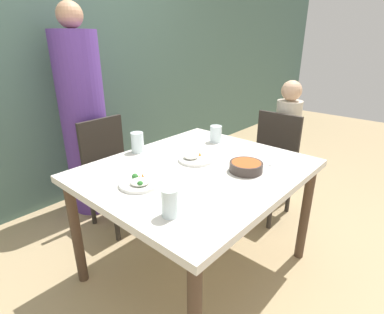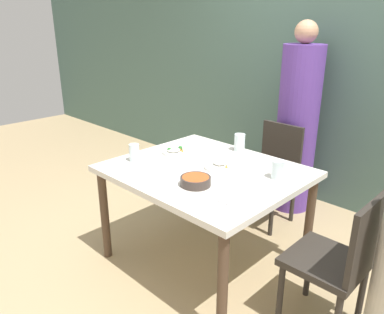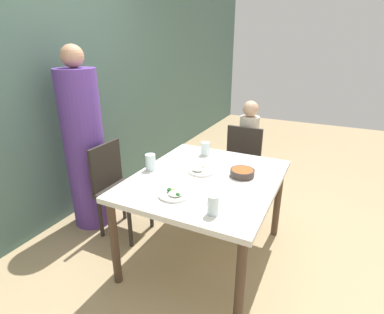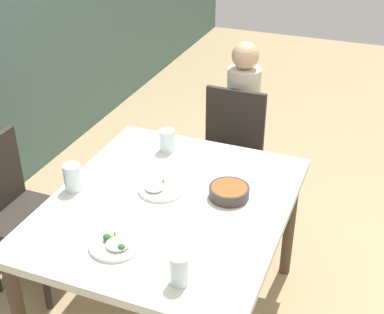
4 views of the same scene
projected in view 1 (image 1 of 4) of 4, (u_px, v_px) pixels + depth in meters
The scene contains 14 objects.
ground_plane at pixel (196, 266), 2.01m from camera, with size 10.00×10.00×0.00m, color tan.
wall_back at pixel (55, 48), 2.45m from camera, with size 10.00×0.06×2.70m.
dining_table at pixel (197, 179), 1.77m from camera, with size 1.23×1.05×0.73m.
chair_adult_spot at pixel (113, 169), 2.36m from camera, with size 0.40×0.40×0.85m.
chair_child_spot at pixel (269, 161), 2.51m from camera, with size 0.40×0.40×0.85m.
person_adult at pixel (84, 123), 2.46m from camera, with size 0.36×0.36×1.68m.
person_child at pixel (285, 146), 2.68m from camera, with size 0.21×0.21×1.10m.
bowl_curry at pixel (246, 167), 1.67m from camera, with size 0.19×0.19×0.05m.
plate_rice_adult at pixel (195, 159), 1.82m from camera, with size 0.21×0.21×0.04m.
plate_rice_child at pixel (140, 183), 1.52m from camera, with size 0.21×0.21×0.05m.
glass_water_tall at pixel (137, 142), 1.95m from camera, with size 0.08×0.08×0.13m.
glass_water_short at pixel (216, 134), 2.14m from camera, with size 0.08×0.08×0.12m.
glass_water_center at pixel (170, 203), 1.24m from camera, with size 0.07×0.07×0.13m.
fork_steel at pixel (276, 161), 1.82m from camera, with size 0.18×0.03×0.01m.
Camera 1 is at (-1.21, -1.03, 1.43)m, focal length 28.00 mm.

